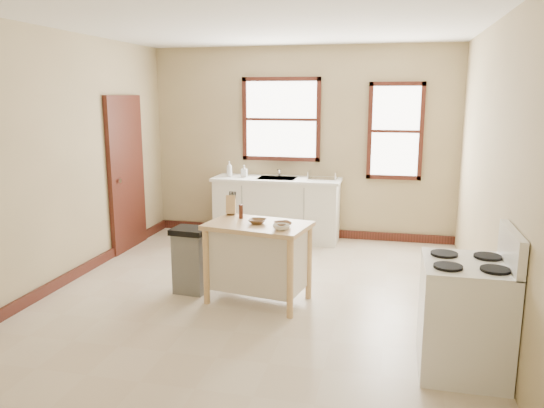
{
  "coord_description": "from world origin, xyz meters",
  "views": [
    {
      "loc": [
        1.33,
        -5.25,
        2.1
      ],
      "look_at": [
        0.04,
        0.4,
        0.91
      ],
      "focal_mm": 35.0,
      "sensor_mm": 36.0,
      "label": 1
    }
  ],
  "objects": [
    {
      "name": "window_side",
      "position": [
        1.35,
        2.48,
        1.6
      ],
      "size": [
        0.77,
        0.06,
        1.37
      ],
      "primitive_type": null,
      "color": "#33140E",
      "rests_on": "wall_back"
    },
    {
      "name": "soap_bottle_a",
      "position": [
        -1.02,
        2.19,
        1.03
      ],
      "size": [
        0.11,
        0.11,
        0.23
      ],
      "primitive_type": "imported",
      "rotation": [
        0.0,
        0.0,
        0.24
      ],
      "color": "#B2B2B2",
      "rests_on": "sink_counter"
    },
    {
      "name": "window_main",
      "position": [
        -0.3,
        2.48,
        1.75
      ],
      "size": [
        1.17,
        0.06,
        1.22
      ],
      "primitive_type": null,
      "color": "#33140E",
      "rests_on": "wall_back"
    },
    {
      "name": "baseboard_left",
      "position": [
        -2.22,
        0.0,
        0.06
      ],
      "size": [
        0.04,
        5.0,
        0.12
      ],
      "primitive_type": "cube",
      "color": "#33140E",
      "rests_on": "ground"
    },
    {
      "name": "wall_right",
      "position": [
        2.25,
        0.0,
        1.4
      ],
      "size": [
        0.04,
        5.0,
        2.8
      ],
      "primitive_type": "cube",
      "color": "tan",
      "rests_on": "ground"
    },
    {
      "name": "pepper_grinder",
      "position": [
        -0.2,
        -0.03,
        0.9
      ],
      "size": [
        0.06,
        0.06,
        0.15
      ],
      "primitive_type": "cylinder",
      "rotation": [
        0.0,
        0.0,
        -0.58
      ],
      "color": "#411C11",
      "rests_on": "kitchen_island"
    },
    {
      "name": "floor",
      "position": [
        0.0,
        0.0,
        0.0
      ],
      "size": [
        5.0,
        5.0,
        0.0
      ],
      "primitive_type": "plane",
      "color": "beige",
      "rests_on": "ground"
    },
    {
      "name": "kitchen_island",
      "position": [
        0.03,
        -0.2,
        0.41
      ],
      "size": [
        1.11,
        0.81,
        0.83
      ],
      "primitive_type": null,
      "rotation": [
        0.0,
        0.0,
        -0.17
      ],
      "color": "tan",
      "rests_on": "ground"
    },
    {
      "name": "sink_counter",
      "position": [
        -0.3,
        2.2,
        0.46
      ],
      "size": [
        1.86,
        0.62,
        0.92
      ],
      "primitive_type": null,
      "color": "silver",
      "rests_on": "ground"
    },
    {
      "name": "knife_block",
      "position": [
        -0.36,
        0.13,
        0.93
      ],
      "size": [
        0.12,
        0.12,
        0.2
      ],
      "primitive_type": null,
      "rotation": [
        0.0,
        0.0,
        0.21
      ],
      "color": "tan",
      "rests_on": "kitchen_island"
    },
    {
      "name": "bowl_a",
      "position": [
        0.02,
        -0.21,
        0.85
      ],
      "size": [
        0.19,
        0.19,
        0.05
      ],
      "primitive_type": "imported",
      "rotation": [
        0.0,
        0.0,
        -0.04
      ],
      "color": "brown",
      "rests_on": "kitchen_island"
    },
    {
      "name": "wall_left",
      "position": [
        -2.25,
        0.0,
        1.4
      ],
      "size": [
        0.04,
        5.0,
        2.8
      ],
      "primitive_type": "cube",
      "color": "tan",
      "rests_on": "ground"
    },
    {
      "name": "door_left",
      "position": [
        -2.21,
        1.3,
        1.05
      ],
      "size": [
        0.06,
        0.9,
        2.1
      ],
      "primitive_type": "cube",
      "color": "#33140E",
      "rests_on": "ground"
    },
    {
      "name": "wall_back",
      "position": [
        0.0,
        2.5,
        1.4
      ],
      "size": [
        4.5,
        0.04,
        2.8
      ],
      "primitive_type": "cube",
      "color": "tan",
      "rests_on": "ground"
    },
    {
      "name": "dish_rack",
      "position": [
        0.37,
        2.22,
        0.97
      ],
      "size": [
        0.45,
        0.36,
        0.1
      ],
      "primitive_type": null,
      "rotation": [
        0.0,
        0.0,
        0.15
      ],
      "color": "silver",
      "rests_on": "sink_counter"
    },
    {
      "name": "trash_bin",
      "position": [
        -0.74,
        -0.11,
        0.36
      ],
      "size": [
        0.39,
        0.34,
        0.71
      ],
      "primitive_type": null,
      "rotation": [
        0.0,
        0.0,
        -0.09
      ],
      "color": "#5D5D5B",
      "rests_on": "ground"
    },
    {
      "name": "gas_stove",
      "position": [
        1.92,
        -1.22,
        0.57
      ],
      "size": [
        0.7,
        0.71,
        1.14
      ],
      "primitive_type": null,
      "color": "white",
      "rests_on": "ground"
    },
    {
      "name": "bowl_b",
      "position": [
        0.3,
        -0.26,
        0.85
      ],
      "size": [
        0.23,
        0.23,
        0.04
      ],
      "primitive_type": "imported",
      "rotation": [
        0.0,
        0.0,
        0.51
      ],
      "color": "brown",
      "rests_on": "kitchen_island"
    },
    {
      "name": "bowl_c",
      "position": [
        0.31,
        -0.4,
        0.85
      ],
      "size": [
        0.22,
        0.22,
        0.05
      ],
      "primitive_type": "imported",
      "rotation": [
        0.0,
        0.0,
        -0.42
      ],
      "color": "white",
      "rests_on": "kitchen_island"
    },
    {
      "name": "soap_bottle_b",
      "position": [
        -0.79,
        2.18,
        1.01
      ],
      "size": [
        0.08,
        0.09,
        0.18
      ],
      "primitive_type": "imported",
      "rotation": [
        0.0,
        0.0,
        0.05
      ],
      "color": "#B2B2B2",
      "rests_on": "sink_counter"
    },
    {
      "name": "baseboard_back",
      "position": [
        0.0,
        2.47,
        0.06
      ],
      "size": [
        4.5,
        0.04,
        0.12
      ],
      "primitive_type": "cube",
      "color": "#33140E",
      "rests_on": "ground"
    },
    {
      "name": "ceiling",
      "position": [
        0.0,
        0.0,
        2.8
      ],
      "size": [
        5.0,
        5.0,
        0.0
      ],
      "primitive_type": "plane",
      "rotation": [
        3.14,
        0.0,
        0.0
      ],
      "color": "white",
      "rests_on": "ground"
    },
    {
      "name": "faucet",
      "position": [
        -0.3,
        2.38,
        1.03
      ],
      "size": [
        0.03,
        0.03,
        0.22
      ],
      "primitive_type": "cylinder",
      "color": "silver",
      "rests_on": "sink_counter"
    }
  ]
}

